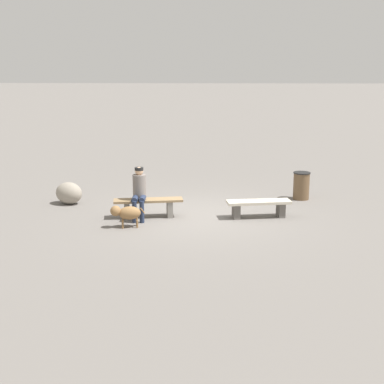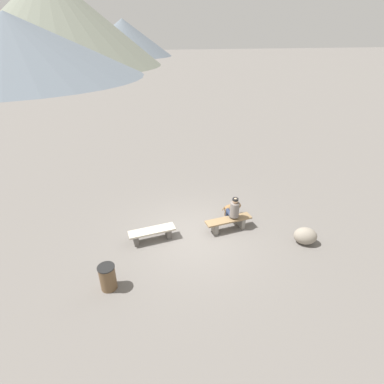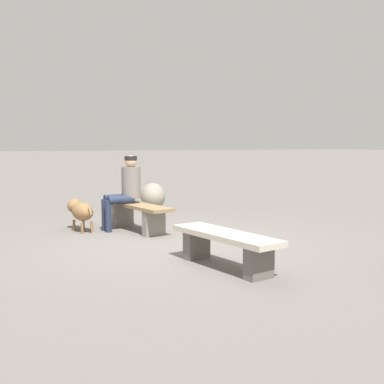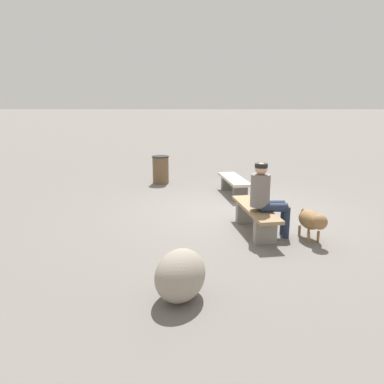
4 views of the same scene
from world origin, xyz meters
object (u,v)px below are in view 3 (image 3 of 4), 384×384
seated_person (126,187)px  boulder (153,196)px  bench_right (137,212)px  dog (81,211)px  bench_left (225,243)px

seated_person → boulder: size_ratio=1.68×
seated_person → bench_right: bearing=-148.9°
dog → boulder: (1.92, -2.10, -0.05)m
seated_person → dog: bearing=72.0°
bench_left → bench_right: (2.74, 0.10, 0.02)m
dog → boulder: size_ratio=1.05×
boulder → bench_right: bearing=152.2°
bench_left → bench_right: bearing=-7.3°
dog → seated_person: bearing=-115.8°
bench_left → seated_person: (2.94, 0.23, 0.43)m
bench_right → dog: 0.96m
seated_person → dog: (0.20, 0.74, -0.38)m
bench_right → dog: dog is taller
bench_left → boulder: bearing=-21.9°
bench_right → seated_person: size_ratio=1.37×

